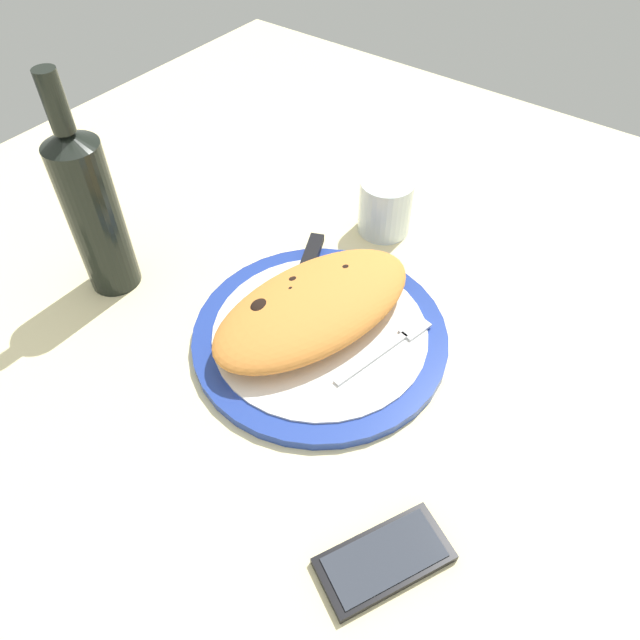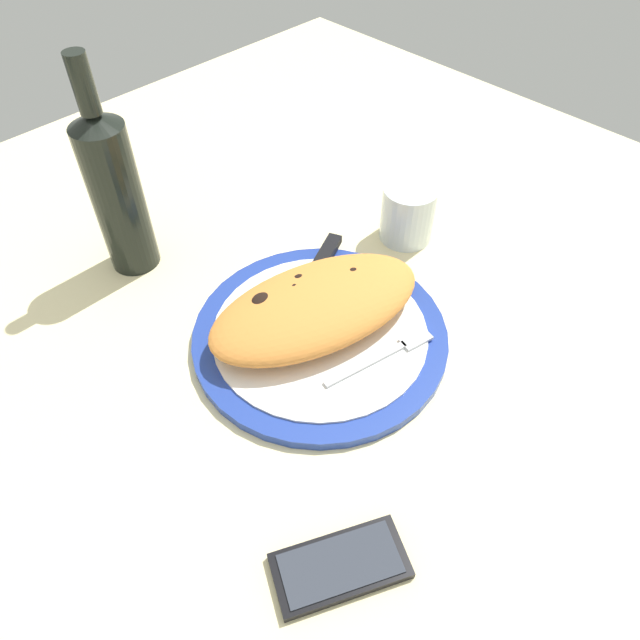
# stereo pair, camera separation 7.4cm
# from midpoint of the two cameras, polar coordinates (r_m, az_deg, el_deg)

# --- Properties ---
(ground_plane) EXTENTS (1.50, 1.50, 0.03)m
(ground_plane) POSITION_cam_midpoint_polar(r_m,az_deg,el_deg) (0.78, 2.72, -2.71)
(ground_plane) COLOR beige
(plate) EXTENTS (0.33, 0.33, 0.02)m
(plate) POSITION_cam_midpoint_polar(r_m,az_deg,el_deg) (0.76, 2.78, -1.61)
(plate) COLOR #233D99
(plate) RESTS_ON ground_plane
(calzone) EXTENTS (0.32, 0.22, 0.05)m
(calzone) POSITION_cam_midpoint_polar(r_m,az_deg,el_deg) (0.74, 2.45, 1.17)
(calzone) COLOR orange
(calzone) RESTS_ON plate
(fork) EXTENTS (0.16, 0.05, 0.00)m
(fork) POSITION_cam_midpoint_polar(r_m,az_deg,el_deg) (0.73, 9.44, -3.33)
(fork) COLOR silver
(fork) RESTS_ON plate
(knife) EXTENTS (0.21, 0.11, 0.01)m
(knife) POSITION_cam_midpoint_polar(r_m,az_deg,el_deg) (0.82, 2.26, 4.63)
(knife) COLOR silver
(knife) RESTS_ON plate
(smartphone) EXTENTS (0.14, 0.11, 0.01)m
(smartphone) POSITION_cam_midpoint_polar(r_m,az_deg,el_deg) (0.61, 5.68, -22.73)
(smartphone) COLOR black
(smartphone) RESTS_ON ground_plane
(water_glass) EXTENTS (0.08, 0.08, 0.09)m
(water_glass) POSITION_cam_midpoint_polar(r_m,az_deg,el_deg) (0.90, 10.79, 9.73)
(water_glass) COLOR silver
(water_glass) RESTS_ON ground_plane
(wine_bottle) EXTENTS (0.07, 0.07, 0.30)m
(wine_bottle) POSITION_cam_midpoint_polar(r_m,az_deg,el_deg) (0.83, -16.68, 11.74)
(wine_bottle) COLOR black
(wine_bottle) RESTS_ON ground_plane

